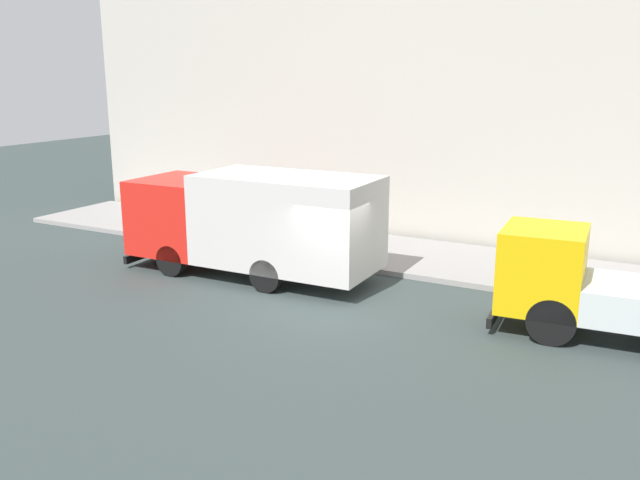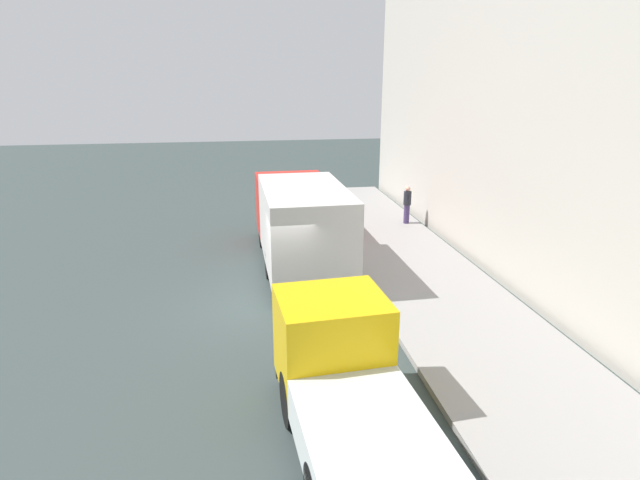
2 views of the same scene
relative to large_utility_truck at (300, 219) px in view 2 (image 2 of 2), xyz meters
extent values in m
plane|color=#35403F|center=(-1.26, -3.37, -1.65)|extent=(80.00, 80.00, 0.00)
cube|color=gray|center=(3.80, -3.37, -1.57)|extent=(4.12, 30.00, 0.16)
cube|color=#BCB6AA|center=(6.36, -3.37, 4.70)|extent=(0.50, 30.00, 12.70)
cube|color=red|center=(-0.05, 2.59, -0.09)|extent=(2.64, 2.41, 2.20)
cube|color=black|center=(-0.07, 3.75, 0.17)|extent=(2.18, 0.10, 1.23)
cube|color=silver|center=(0.02, -1.10, 0.08)|extent=(2.69, 5.07, 2.54)
cube|color=black|center=(-0.07, 3.83, -1.40)|extent=(2.49, 0.17, 0.24)
cylinder|color=black|center=(-1.19, 2.10, -1.19)|extent=(0.32, 0.92, 0.92)
cylinder|color=black|center=(1.11, 2.14, -1.19)|extent=(0.32, 0.92, 0.92)
cylinder|color=black|center=(-1.13, -1.12, -1.19)|extent=(0.32, 0.92, 0.92)
cylinder|color=black|center=(1.17, -1.08, -1.19)|extent=(0.32, 0.92, 0.92)
cube|color=#E8B50C|center=(-0.37, -8.08, -0.20)|extent=(2.15, 1.91, 1.85)
cube|color=black|center=(-0.43, -7.21, 0.02)|extent=(1.71, 0.18, 1.04)
cube|color=silver|center=(-0.19, -10.85, -0.74)|extent=(2.28, 3.91, 0.78)
cube|color=black|center=(-0.44, -7.13, -1.36)|extent=(1.96, 0.25, 0.24)
cylinder|color=black|center=(-1.21, -8.49, -1.13)|extent=(0.37, 1.07, 1.05)
cylinder|color=black|center=(0.51, -8.38, -1.13)|extent=(0.37, 1.07, 1.05)
cylinder|color=black|center=(0.68, -10.80, -1.13)|extent=(0.37, 1.07, 1.05)
cylinder|color=#3E305B|center=(5.21, 3.88, -1.08)|extent=(0.34, 0.34, 0.83)
cylinder|color=#20222B|center=(5.21, 3.88, -0.36)|extent=(0.45, 0.45, 0.60)
sphere|color=tan|center=(5.21, 3.88, 0.05)|extent=(0.22, 0.22, 0.22)
cone|color=orange|center=(2.32, 3.90, -1.19)|extent=(0.42, 0.42, 0.60)
camera|label=1|loc=(-15.63, -10.59, 4.14)|focal=37.80mm
camera|label=2|loc=(-1.96, -16.51, 4.66)|focal=28.05mm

